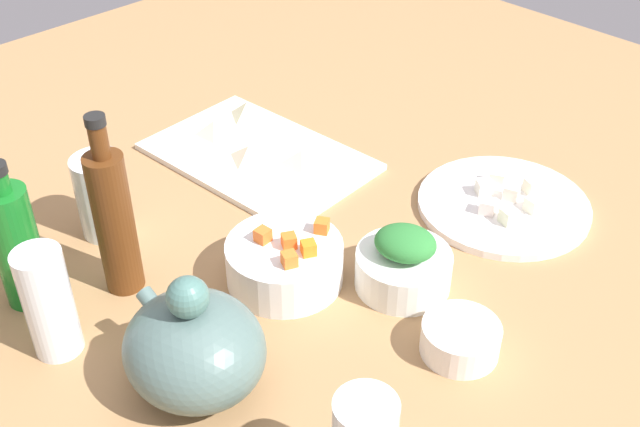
# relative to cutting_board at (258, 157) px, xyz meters

# --- Properties ---
(tabletop) EXTENTS (1.90, 1.90, 0.03)m
(tabletop) POSITION_rel_cutting_board_xyz_m (-0.23, 0.08, -0.02)
(tabletop) COLOR #9E754A
(tabletop) RESTS_ON ground
(cutting_board) EXTENTS (0.37, 0.25, 0.01)m
(cutting_board) POSITION_rel_cutting_board_xyz_m (0.00, 0.00, 0.00)
(cutting_board) COLOR silver
(cutting_board) RESTS_ON tabletop
(plate_tofu) EXTENTS (0.26, 0.26, 0.01)m
(plate_tofu) POSITION_rel_cutting_board_xyz_m (-0.36, -0.17, 0.00)
(plate_tofu) COLOR white
(plate_tofu) RESTS_ON tabletop
(bowl_greens) EXTENTS (0.13, 0.13, 0.05)m
(bowl_greens) POSITION_rel_cutting_board_xyz_m (-0.37, 0.07, 0.02)
(bowl_greens) COLOR white
(bowl_greens) RESTS_ON tabletop
(bowl_carrots) EXTENTS (0.15, 0.15, 0.06)m
(bowl_carrots) POSITION_rel_cutting_board_xyz_m (-0.25, 0.17, 0.02)
(bowl_carrots) COLOR white
(bowl_carrots) RESTS_ON tabletop
(bowl_small_side) EXTENTS (0.09, 0.09, 0.04)m
(bowl_small_side) POSITION_rel_cutting_board_xyz_m (-0.50, 0.11, 0.02)
(bowl_small_side) COLOR white
(bowl_small_side) RESTS_ON tabletop
(teapot) EXTENTS (0.18, 0.15, 0.16)m
(teapot) POSITION_rel_cutting_board_xyz_m (-0.32, 0.37, 0.06)
(teapot) COLOR #4E6864
(teapot) RESTS_ON tabletop
(bottle_0) EXTENTS (0.06, 0.06, 0.20)m
(bottle_0) POSITION_rel_cutting_board_xyz_m (-0.05, 0.43, 0.08)
(bottle_0) COLOR #156C20
(bottle_0) RESTS_ON tabletop
(bottle_1) EXTENTS (0.05, 0.05, 0.25)m
(bottle_1) POSITION_rel_cutting_board_xyz_m (-0.11, 0.33, 0.10)
(bottle_1) COLOR #552C11
(bottle_1) RESTS_ON tabletop
(drinking_glass_0) EXTENTS (0.07, 0.07, 0.12)m
(drinking_glass_0) POSITION_rel_cutting_board_xyz_m (0.01, 0.28, 0.06)
(drinking_glass_0) COLOR white
(drinking_glass_0) RESTS_ON tabletop
(drinking_glass_2) EXTENTS (0.06, 0.06, 0.15)m
(drinking_glass_2) POSITION_rel_cutting_board_xyz_m (-0.15, 0.45, 0.07)
(drinking_glass_2) COLOR white
(drinking_glass_2) RESTS_ON tabletop
(carrot_cube_0) EXTENTS (0.02, 0.02, 0.02)m
(carrot_cube_0) POSITION_rel_cutting_board_xyz_m (-0.29, 0.19, 0.06)
(carrot_cube_0) COLOR orange
(carrot_cube_0) RESTS_ON bowl_carrots
(carrot_cube_1) EXTENTS (0.02, 0.02, 0.02)m
(carrot_cube_1) POSITION_rel_cutting_board_xyz_m (-0.22, 0.19, 0.06)
(carrot_cube_1) COLOR orange
(carrot_cube_1) RESTS_ON bowl_carrots
(carrot_cube_2) EXTENTS (0.02, 0.02, 0.02)m
(carrot_cube_2) POSITION_rel_cutting_board_xyz_m (-0.27, 0.12, 0.06)
(carrot_cube_2) COLOR orange
(carrot_cube_2) RESTS_ON bowl_carrots
(carrot_cube_3) EXTENTS (0.02, 0.02, 0.02)m
(carrot_cube_3) POSITION_rel_cutting_board_xyz_m (-0.26, 0.17, 0.06)
(carrot_cube_3) COLOR orange
(carrot_cube_3) RESTS_ON bowl_carrots
(carrot_cube_4) EXTENTS (0.02, 0.02, 0.02)m
(carrot_cube_4) POSITION_rel_cutting_board_xyz_m (-0.29, 0.16, 0.06)
(carrot_cube_4) COLOR orange
(carrot_cube_4) RESTS_ON bowl_carrots
(chopped_greens_mound) EXTENTS (0.10, 0.10, 0.04)m
(chopped_greens_mound) POSITION_rel_cutting_board_xyz_m (-0.37, 0.07, 0.07)
(chopped_greens_mound) COLOR #2C7732
(chopped_greens_mound) RESTS_ON bowl_greens
(tofu_cube_0) EXTENTS (0.03, 0.03, 0.02)m
(tofu_cube_0) POSITION_rel_cutting_board_xyz_m (-0.33, -0.20, 0.02)
(tofu_cube_0) COLOR white
(tofu_cube_0) RESTS_ON plate_tofu
(tofu_cube_1) EXTENTS (0.03, 0.03, 0.02)m
(tofu_cube_1) POSITION_rel_cutting_board_xyz_m (-0.38, -0.22, 0.02)
(tofu_cube_1) COLOR white
(tofu_cube_1) RESTS_ON plate_tofu
(tofu_cube_2) EXTENTS (0.03, 0.03, 0.02)m
(tofu_cube_2) POSITION_rel_cutting_board_xyz_m (-0.36, -0.13, 0.02)
(tofu_cube_2) COLOR white
(tofu_cube_2) RESTS_ON plate_tofu
(tofu_cube_3) EXTENTS (0.03, 0.03, 0.02)m
(tofu_cube_3) POSITION_rel_cutting_board_xyz_m (-0.40, -0.18, 0.02)
(tofu_cube_3) COLOR white
(tofu_cube_3) RESTS_ON plate_tofu
(tofu_cube_4) EXTENTS (0.03, 0.03, 0.02)m
(tofu_cube_4) POSITION_rel_cutting_board_xyz_m (-0.33, -0.17, 0.02)
(tofu_cube_4) COLOR white
(tofu_cube_4) RESTS_ON plate_tofu
(tofu_cube_5) EXTENTS (0.03, 0.03, 0.02)m
(tofu_cube_5) POSITION_rel_cutting_board_xyz_m (-0.36, -0.19, 0.02)
(tofu_cube_5) COLOR white
(tofu_cube_5) RESTS_ON plate_tofu
(tofu_cube_6) EXTENTS (0.03, 0.03, 0.02)m
(tofu_cube_6) POSITION_rel_cutting_board_xyz_m (-0.40, -0.13, 0.02)
(tofu_cube_6) COLOR #ECF4CB
(tofu_cube_6) RESTS_ON plate_tofu
(dumpling_0) EXTENTS (0.07, 0.07, 0.03)m
(dumpling_0) POSITION_rel_cutting_board_xyz_m (0.10, 0.01, 0.02)
(dumpling_0) COLOR beige
(dumpling_0) RESTS_ON cutting_board
(dumpling_1) EXTENTS (0.07, 0.07, 0.02)m
(dumpling_1) POSITION_rel_cutting_board_xyz_m (-0.00, 0.02, 0.02)
(dumpling_1) COLOR beige
(dumpling_1) RESTS_ON cutting_board
(dumpling_2) EXTENTS (0.06, 0.07, 0.03)m
(dumpling_2) POSITION_rel_cutting_board_xyz_m (0.11, -0.07, 0.02)
(dumpling_2) COLOR beige
(dumpling_2) RESTS_ON cutting_board
(dumpling_3) EXTENTS (0.07, 0.07, 0.03)m
(dumpling_3) POSITION_rel_cutting_board_xyz_m (-0.07, -0.03, 0.02)
(dumpling_3) COLOR beige
(dumpling_3) RESTS_ON cutting_board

